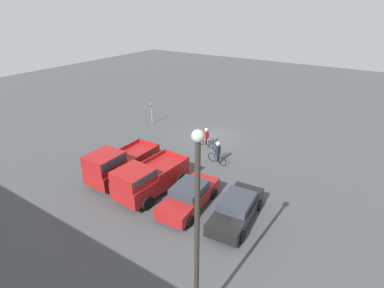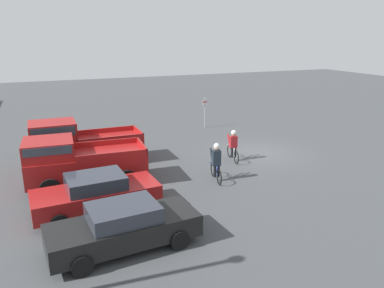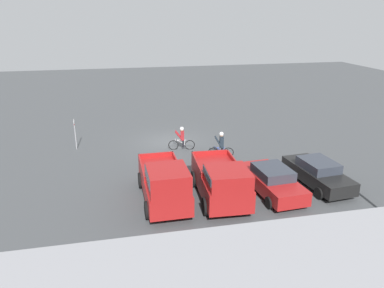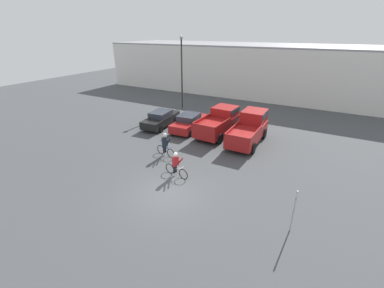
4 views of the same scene
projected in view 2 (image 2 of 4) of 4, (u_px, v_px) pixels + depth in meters
The scene contains 8 objects.
ground_plane at pixel (257, 153), 20.76m from camera, with size 80.00×80.00×0.00m, color #424447.
sedan_0 at pixel (124, 227), 11.38m from camera, with size 2.19×4.69×1.42m.
sedan_1 at pixel (96, 194), 13.71m from camera, with size 2.18×4.63×1.44m.
pickup_truck_0 at pixel (78, 161), 15.98m from camera, with size 2.51×5.05×2.18m.
pickup_truck_1 at pixel (77, 142), 18.52m from camera, with size 2.21×5.32×2.32m.
cyclist_0 at pixel (233, 145), 19.36m from camera, with size 1.80×0.53×1.65m.
cyclist_1 at pixel (216, 161), 16.66m from camera, with size 1.69×0.52×1.77m.
fire_lane_sign at pixel (205, 109), 26.08m from camera, with size 0.06×0.30×2.14m.
Camera 2 is at (-16.89, 10.90, 6.34)m, focal length 35.00 mm.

